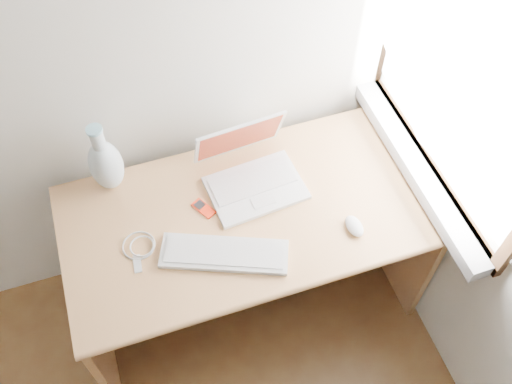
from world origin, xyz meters
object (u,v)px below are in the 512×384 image
object	(u,v)px
external_keyboard	(224,254)
vase	(106,163)
desk	(243,223)
laptop	(252,171)

from	to	relation	value
external_keyboard	vase	xyz separation A→B (m)	(-0.32, 0.43, 0.12)
desk	external_keyboard	distance (m)	0.35
desk	vase	distance (m)	0.60
laptop	external_keyboard	distance (m)	0.35
external_keyboard	vase	bearing A→B (deg)	148.72
desk	laptop	bearing A→B (deg)	40.56
laptop	vase	xyz separation A→B (m)	(-0.51, 0.15, 0.07)
desk	vase	size ratio (longest dim) A/B	4.34
desk	external_keyboard	xyz separation A→B (m)	(-0.14, -0.23, 0.22)
external_keyboard	vase	world-z (taller)	vase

